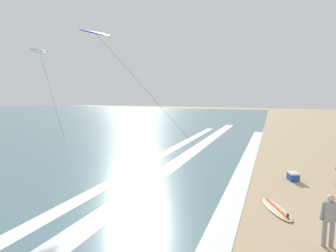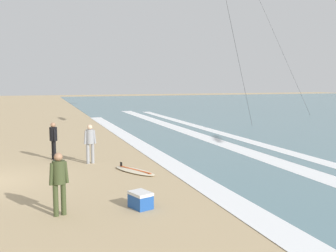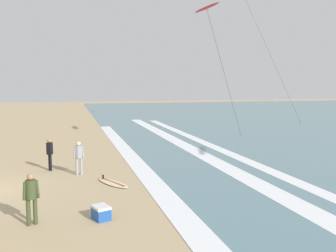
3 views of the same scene
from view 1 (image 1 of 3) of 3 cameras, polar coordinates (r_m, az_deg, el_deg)
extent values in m
cube|color=white|center=(11.32, 13.92, -16.41)|extent=(44.03, 0.97, 0.01)
cube|color=white|center=(12.30, -7.25, -14.31)|extent=(56.43, 1.08, 0.01)
cube|color=white|center=(12.00, -19.11, -15.21)|extent=(49.67, 0.79, 0.01)
cylinder|color=gray|center=(9.47, 32.63, -19.57)|extent=(0.13, 0.13, 0.82)
cylinder|color=gray|center=(9.41, 31.40, -19.66)|extent=(0.13, 0.13, 0.82)
cylinder|color=gray|center=(9.16, 32.31, -15.67)|extent=(0.32, 0.32, 0.58)
cylinder|color=gray|center=(9.11, 31.14, -15.88)|extent=(0.11, 0.15, 0.56)
sphere|color=#DBB28E|center=(9.02, 32.48, -13.40)|extent=(0.21, 0.21, 0.21)
ellipsoid|color=beige|center=(11.31, 22.97, -16.62)|extent=(2.15, 1.46, 0.09)
cube|color=#D84C19|center=(11.29, 22.98, -16.39)|extent=(1.65, 0.87, 0.01)
cube|color=black|center=(10.60, 25.08, -17.62)|extent=(0.11, 0.07, 0.16)
ellipsoid|color=white|center=(33.42, -26.66, 14.65)|extent=(3.29, 1.44, 0.43)
cylinder|color=#333333|center=(29.79, -24.52, 6.76)|extent=(3.10, 6.09, 9.35)
ellipsoid|color=blue|center=(25.56, -15.85, 19.30)|extent=(3.27, 1.83, 0.43)
cylinder|color=#333333|center=(23.34, -5.23, 8.30)|extent=(1.87, 8.95, 10.04)
cube|color=#1E4C9E|center=(15.17, 26.04, -10.16)|extent=(0.71, 0.61, 0.36)
cube|color=silver|center=(15.11, 26.08, -9.36)|extent=(0.73, 0.63, 0.08)
camera|label=2|loc=(24.70, 30.83, 3.48)|focal=42.22mm
camera|label=3|loc=(25.96, 26.79, 5.75)|focal=39.12mm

